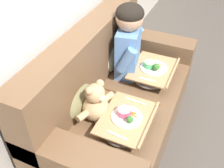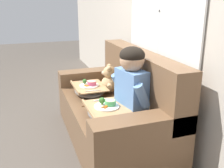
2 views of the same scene
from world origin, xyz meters
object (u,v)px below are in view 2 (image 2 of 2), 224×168
(teddy_bear, at_px, (109,81))
(couch, at_px, (118,109))
(child_figure, at_px, (132,78))
(lap_tray_teddy, at_px, (89,90))
(throw_pillow_behind_teddy, at_px, (122,77))
(lap_tray_child, at_px, (107,111))
(throw_pillow_behind_child, at_px, (146,95))

(teddy_bear, bearing_deg, couch, -1.80)
(child_figure, bearing_deg, teddy_bear, -179.71)
(child_figure, bearing_deg, lap_tray_teddy, -159.24)
(throw_pillow_behind_teddy, relative_size, lap_tray_child, 0.84)
(couch, bearing_deg, child_figure, 2.38)
(throw_pillow_behind_child, relative_size, lap_tray_teddy, 0.84)
(couch, distance_m, teddy_bear, 0.39)
(couch, bearing_deg, lap_tray_child, -35.67)
(throw_pillow_behind_teddy, bearing_deg, lap_tray_child, -32.18)
(throw_pillow_behind_child, bearing_deg, throw_pillow_behind_teddy, -180.00)
(throw_pillow_behind_teddy, bearing_deg, couch, -28.40)
(child_figure, relative_size, teddy_bear, 1.85)
(couch, height_order, teddy_bear, couch)
(couch, bearing_deg, lap_tray_teddy, -144.36)
(couch, height_order, throw_pillow_behind_teddy, couch)
(child_figure, height_order, lap_tray_teddy, child_figure)
(throw_pillow_behind_child, relative_size, teddy_bear, 1.09)
(child_figure, bearing_deg, throw_pillow_behind_teddy, 165.99)
(child_figure, height_order, lap_tray_child, child_figure)
(child_figure, bearing_deg, couch, -177.62)
(lap_tray_child, distance_m, lap_tray_teddy, 0.63)
(throw_pillow_behind_child, height_order, throw_pillow_behind_teddy, same)
(throw_pillow_behind_child, distance_m, teddy_bear, 0.66)
(couch, relative_size, lap_tray_child, 3.78)
(lap_tray_child, xyz_separation_m, lap_tray_teddy, (-0.63, -0.00, -0.00))
(throw_pillow_behind_child, bearing_deg, teddy_bear, -165.74)
(throw_pillow_behind_teddy, xyz_separation_m, child_figure, (0.63, -0.16, 0.18))
(child_figure, distance_m, lap_tray_teddy, 0.74)
(teddy_bear, xyz_separation_m, lap_tray_child, (0.63, -0.24, -0.08))
(throw_pillow_behind_child, bearing_deg, couch, -151.60)
(couch, relative_size, throw_pillow_behind_teddy, 4.50)
(child_figure, xyz_separation_m, lap_tray_child, (-0.00, -0.24, -0.29))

